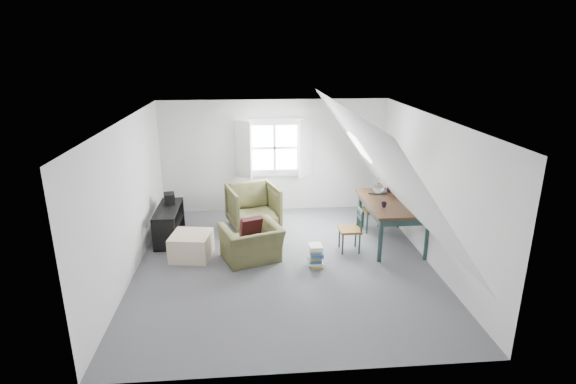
{
  "coord_description": "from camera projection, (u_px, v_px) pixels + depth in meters",
  "views": [
    {
      "loc": [
        -0.54,
        -6.99,
        3.57
      ],
      "look_at": [
        0.12,
        0.6,
        1.1
      ],
      "focal_mm": 28.0,
      "sensor_mm": 36.0,
      "label": 1
    }
  ],
  "objects": [
    {
      "name": "dining_chair_far",
      "position": [
        374.0,
        210.0,
        9.02
      ],
      "size": [
        0.41,
        0.41,
        0.87
      ],
      "rotation": [
        0.0,
        0.0,
        2.76
      ],
      "color": "brown",
      "rests_on": "floor"
    },
    {
      "name": "dining_chair_near",
      "position": [
        352.0,
        229.0,
        8.14
      ],
      "size": [
        0.38,
        0.38,
        0.81
      ],
      "rotation": [
        0.0,
        0.0,
        -1.37
      ],
      "color": "brown",
      "rests_on": "floor"
    },
    {
      "name": "vase_twigs",
      "position": [
        389.0,
        186.0,
        8.82
      ],
      "size": [
        0.08,
        0.08,
        0.59
      ],
      "rotation": [
        0.0,
        0.0,
        -0.29
      ],
      "color": "black",
      "rests_on": "dining_table"
    },
    {
      "name": "dining_table",
      "position": [
        392.0,
        207.0,
        8.36
      ],
      "size": [
        1.01,
        1.68,
        0.84
      ],
      "rotation": [
        0.0,
        0.0,
        -0.04
      ],
      "color": "#321C0E",
      "rests_on": "floor"
    },
    {
      "name": "wall_left",
      "position": [
        129.0,
        199.0,
        7.18
      ],
      "size": [
        0.0,
        5.5,
        5.5
      ],
      "primitive_type": "plane",
      "rotation": [
        1.57,
        0.0,
        1.57
      ],
      "color": "silver",
      "rests_on": "ground"
    },
    {
      "name": "magazine_stack",
      "position": [
        316.0,
        256.0,
        7.63
      ],
      "size": [
        0.28,
        0.34,
        0.38
      ],
      "rotation": [
        0.0,
        0.0,
        -0.16
      ],
      "color": "#B29933",
      "rests_on": "floor"
    },
    {
      "name": "armchair_near",
      "position": [
        252.0,
        259.0,
        7.91
      ],
      "size": [
        1.19,
        1.12,
        0.63
      ],
      "primitive_type": "imported",
      "rotation": [
        0.0,
        0.0,
        3.48
      ],
      "color": "#4C4C27",
      "rests_on": "floor"
    },
    {
      "name": "dormer_window",
      "position": [
        275.0,
        148.0,
        9.86
      ],
      "size": [
        1.71,
        0.35,
        1.3
      ],
      "color": "white",
      "rests_on": "wall_back"
    },
    {
      "name": "ottoman",
      "position": [
        191.0,
        246.0,
        7.93
      ],
      "size": [
        0.76,
        0.76,
        0.45
      ],
      "primitive_type": "cube",
      "rotation": [
        0.0,
        0.0,
        -0.15
      ],
      "color": "#C2AD93",
      "rests_on": "floor"
    },
    {
      "name": "floor",
      "position": [
        284.0,
        263.0,
        7.77
      ],
      "size": [
        5.5,
        5.5,
        0.0
      ],
      "primitive_type": "plane",
      "color": "#535459",
      "rests_on": "ground"
    },
    {
      "name": "cup",
      "position": [
        384.0,
        207.0,
        8.03
      ],
      "size": [
        0.1,
        0.1,
        0.09
      ],
      "primitive_type": "imported",
      "rotation": [
        0.0,
        0.0,
        -0.04
      ],
      "color": "black",
      "rests_on": "dining_table"
    },
    {
      "name": "skylight",
      "position": [
        359.0,
        147.0,
        8.59
      ],
      "size": [
        0.35,
        0.75,
        0.47
      ],
      "primitive_type": "cube",
      "rotation": [
        0.0,
        0.95,
        0.0
      ],
      "color": "white",
      "rests_on": "slope_right"
    },
    {
      "name": "slope_left",
      "position": [
        186.0,
        166.0,
        7.1
      ],
      "size": [
        3.19,
        5.5,
        4.48
      ],
      "primitive_type": "plane",
      "rotation": [
        0.0,
        2.19,
        0.0
      ],
      "color": "white",
      "rests_on": "wall_left"
    },
    {
      "name": "electronics_box",
      "position": [
        169.0,
        199.0,
        8.8
      ],
      "size": [
        0.26,
        0.32,
        0.22
      ],
      "primitive_type": "cube",
      "rotation": [
        0.0,
        0.0,
        0.21
      ],
      "color": "black",
      "rests_on": "media_shelf"
    },
    {
      "name": "paper_box",
      "position": [
        411.0,
        208.0,
        7.91
      ],
      "size": [
        0.12,
        0.08,
        0.04
      ],
      "primitive_type": "cube",
      "rotation": [
        0.0,
        0.0,
        -0.0
      ],
      "color": "white",
      "rests_on": "dining_table"
    },
    {
      "name": "wall_right",
      "position": [
        431.0,
        191.0,
        7.59
      ],
      "size": [
        0.0,
        5.5,
        5.5
      ],
      "primitive_type": "plane",
      "rotation": [
        1.57,
        0.0,
        -1.57
      ],
      "color": "silver",
      "rests_on": "ground"
    },
    {
      "name": "slope_right",
      "position": [
        378.0,
        162.0,
        7.35
      ],
      "size": [
        3.19,
        5.5,
        4.48
      ],
      "primitive_type": "plane",
      "rotation": [
        0.0,
        -2.19,
        0.0
      ],
      "color": "white",
      "rests_on": "wall_right"
    },
    {
      "name": "ceiling",
      "position": [
        284.0,
        119.0,
        7.0
      ],
      "size": [
        5.5,
        5.5,
        0.0
      ],
      "primitive_type": "plane",
      "rotation": [
        3.14,
        0.0,
        0.0
      ],
      "color": "white",
      "rests_on": "wall_back"
    },
    {
      "name": "wall_back",
      "position": [
        275.0,
        156.0,
        9.99
      ],
      "size": [
        5.0,
        0.0,
        5.0
      ],
      "primitive_type": "plane",
      "rotation": [
        1.57,
        0.0,
        0.0
      ],
      "color": "silver",
      "rests_on": "ground"
    },
    {
      "name": "armchair_far",
      "position": [
        254.0,
        227.0,
        9.35
      ],
      "size": [
        1.19,
        1.21,
        0.89
      ],
      "primitive_type": "imported",
      "rotation": [
        0.0,
        0.0,
        0.29
      ],
      "color": "#4C4C27",
      "rests_on": "floor"
    },
    {
      "name": "media_shelf",
      "position": [
        169.0,
        225.0,
        8.66
      ],
      "size": [
        0.41,
        1.24,
        0.64
      ],
      "rotation": [
        0.0,
        0.0,
        -0.05
      ],
      "color": "black",
      "rests_on": "floor"
    },
    {
      "name": "throw_pillow",
      "position": [
        251.0,
        227.0,
        7.88
      ],
      "size": [
        0.43,
        0.34,
        0.39
      ],
      "primitive_type": "cube",
      "rotation": [
        0.31,
        0.0,
        0.36
      ],
      "color": "#340E11",
      "rests_on": "armchair_near"
    },
    {
      "name": "demijohn",
      "position": [
        378.0,
        188.0,
        8.71
      ],
      "size": [
        0.22,
        0.22,
        0.31
      ],
      "rotation": [
        0.0,
        0.0,
        0.3
      ],
      "color": "silver",
      "rests_on": "dining_table"
    },
    {
      "name": "wall_front",
      "position": [
        304.0,
        276.0,
        4.78
      ],
      "size": [
        5.0,
        0.0,
        5.0
      ],
      "primitive_type": "plane",
      "rotation": [
        -1.57,
        0.0,
        0.0
      ],
      "color": "silver",
      "rests_on": "ground"
    }
  ]
}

